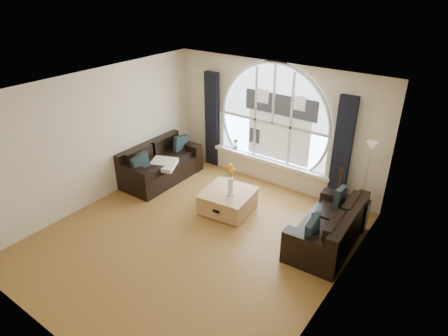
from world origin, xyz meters
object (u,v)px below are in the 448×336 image
Objects in this scene: sofa_right at (328,225)px; guitar at (339,190)px; floor_lamp at (365,181)px; vase_flowers at (231,177)px; potted_plant at (236,144)px; coffee_chest at (228,200)px; sofa_left at (161,163)px.

guitar is at bearing 99.43° from sofa_right.
sofa_right is 1.11m from guitar.
floor_lamp is at bearing 78.57° from sofa_right.
vase_flowers is 2.65× the size of potted_plant.
guitar is (1.81, 1.20, 0.30)m from coffee_chest.
floor_lamp is 0.51m from guitar.
coffee_chest is at bearing -5.67° from sofa_left.
floor_lamp is at bearing -4.17° from potted_plant.
floor_lamp reaches higher than guitar.
coffee_chest is at bearing -179.17° from sofa_right.
sofa_left is at bearing 168.01° from coffee_chest.
sofa_left is at bearing 173.74° from vase_flowers.
potted_plant is (-0.97, 1.60, -0.14)m from vase_flowers.
vase_flowers is 2.14m from guitar.
guitar reaches higher than sofa_left.
sofa_right is at bearing -98.79° from floor_lamp.
floor_lamp is 6.05× the size of potted_plant.
coffee_chest is 3.62× the size of potted_plant.
floor_lamp reaches higher than vase_flowers.
sofa_right is 1.67× the size of guitar.
guitar is (1.72, 1.24, -0.29)m from vase_flowers.
potted_plant is (-2.69, 0.36, 0.15)m from guitar.
sofa_right is at bearing -26.11° from potted_plant.
vase_flowers is at bearing -58.76° from potted_plant.
coffee_chest is (2.01, -0.19, -0.17)m from sofa_left.
sofa_left is at bearing -157.51° from guitar.
sofa_left reaches higher than sofa_right.
vase_flowers is (-1.95, -0.17, 0.42)m from sofa_right.
guitar is at bearing 26.78° from coffee_chest.
potted_plant is (-3.11, 0.23, -0.12)m from floor_lamp.
vase_flowers is 1.87m from potted_plant.
sofa_right is at bearing 4.91° from vase_flowers.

